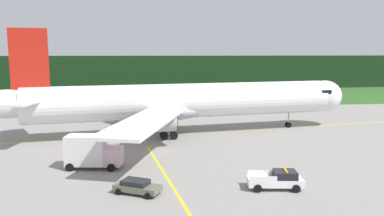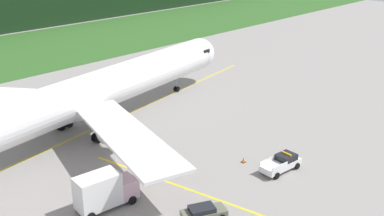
% 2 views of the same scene
% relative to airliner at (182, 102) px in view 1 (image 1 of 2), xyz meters
% --- Properties ---
extents(ground, '(320.00, 320.00, 0.00)m').
position_rel_airliner_xyz_m(ground, '(-3.29, -9.79, -5.20)').
color(ground, gray).
extents(grass_verge, '(320.00, 40.67, 0.04)m').
position_rel_airliner_xyz_m(grass_verge, '(-3.29, 49.84, -5.18)').
color(grass_verge, '#2D5A22').
rests_on(grass_verge, ground).
extents(distant_tree_line, '(288.00, 5.22, 11.69)m').
position_rel_airliner_xyz_m(distant_tree_line, '(-3.29, 74.40, 0.65)').
color(distant_tree_line, black).
rests_on(distant_tree_line, ground).
extents(taxiway_centerline_main, '(76.96, 12.53, 0.01)m').
position_rel_airliner_xyz_m(taxiway_centerline_main, '(0.60, 0.10, -5.19)').
color(taxiway_centerline_main, yellow).
rests_on(taxiway_centerline_main, ground).
extents(taxiway_centerline_spur, '(5.80, 34.64, 0.01)m').
position_rel_airliner_xyz_m(taxiway_centerline_spur, '(-2.67, -25.16, -5.19)').
color(taxiway_centerline_spur, yellow).
rests_on(taxiway_centerline_spur, ground).
extents(airliner, '(58.80, 45.99, 16.35)m').
position_rel_airliner_xyz_m(airliner, '(0.00, 0.00, 0.00)').
color(airliner, white).
rests_on(airliner, ground).
extents(ops_pickup_truck, '(5.46, 2.77, 1.94)m').
position_rel_airliner_xyz_m(ops_pickup_truck, '(7.15, -25.84, -4.29)').
color(ops_pickup_truck, white).
rests_on(ops_pickup_truck, ground).
extents(catering_truck, '(6.45, 3.37, 3.95)m').
position_rel_airliner_xyz_m(catering_truck, '(-11.51, -17.30, -3.25)').
color(catering_truck, '#CDA4B9').
rests_on(catering_truck, ground).
extents(staff_car, '(4.66, 3.55, 1.30)m').
position_rel_airliner_xyz_m(staff_car, '(-6.19, -25.67, -4.50)').
color(staff_car, '#5F6251').
rests_on(staff_car, ground).
extents(apron_cone, '(0.51, 0.51, 0.64)m').
position_rel_airliner_xyz_m(apron_cone, '(5.68, -21.47, -4.89)').
color(apron_cone, black).
rests_on(apron_cone, ground).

